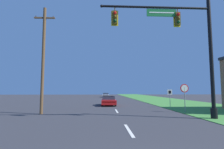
{
  "coord_description": "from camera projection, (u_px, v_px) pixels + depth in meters",
  "views": [
    {
      "loc": [
        -1.27,
        -2.81,
        1.98
      ],
      "look_at": [
        0.0,
        22.81,
        4.3
      ],
      "focal_mm": 28.0,
      "sensor_mm": 36.0,
      "label": 1
    }
  ],
  "objects": [
    {
      "name": "grass_verge_right",
      "position": [
        165.0,
        101.0,
        33.04
      ],
      "size": [
        10.0,
        110.0,
        0.04
      ],
      "color": "#428438",
      "rests_on": "ground"
    },
    {
      "name": "route_sign_post",
      "position": [
        170.0,
        94.0,
        20.42
      ],
      "size": [
        0.55,
        0.06,
        2.03
      ],
      "color": "gray",
      "rests_on": "grass_verge_right"
    },
    {
      "name": "utility_pole_near",
      "position": [
        43.0,
        58.0,
        14.99
      ],
      "size": [
        1.8,
        0.26,
        9.21
      ],
      "color": "brown",
      "rests_on": "ground"
    },
    {
      "name": "car_ahead",
      "position": [
        108.0,
        101.0,
        22.93
      ],
      "size": [
        1.86,
        4.26,
        1.19
      ],
      "color": "black",
      "rests_on": "ground"
    },
    {
      "name": "stop_sign",
      "position": [
        185.0,
        92.0,
        15.85
      ],
      "size": [
        0.76,
        0.07,
        2.5
      ],
      "color": "gray",
      "rests_on": "grass_verge_right"
    },
    {
      "name": "signal_mast",
      "position": [
        186.0,
        44.0,
        12.42
      ],
      "size": [
        8.14,
        0.47,
        8.77
      ],
      "color": "black",
      "rests_on": "grass_verge_right"
    },
    {
      "name": "far_car",
      "position": [
        106.0,
        95.0,
        50.58
      ],
      "size": [
        1.82,
        4.48,
        1.19
      ],
      "color": "black",
      "rests_on": "ground"
    },
    {
      "name": "road_center_line",
      "position": [
        112.0,
        104.0,
        24.57
      ],
      "size": [
        0.16,
        34.8,
        0.01
      ],
      "color": "silver",
      "rests_on": "ground"
    }
  ]
}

